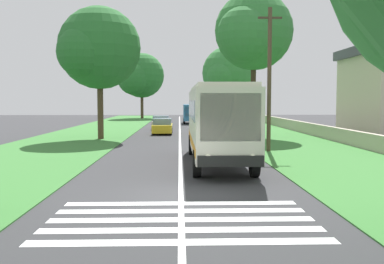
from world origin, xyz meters
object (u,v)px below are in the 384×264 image
at_px(trailing_car_0, 162,127).
at_px(roadside_tree_left_0, 140,77).
at_px(trailing_car_1, 161,123).
at_px(coach_bus, 217,119).
at_px(roadside_tree_right_1, 251,34).
at_px(roadside_tree_right_0, 228,75).
at_px(roadside_tree_left_1, 98,50).
at_px(trailing_minibus_0, 191,112).
at_px(utility_pole, 269,78).

height_order(trailing_car_0, roadside_tree_left_0, roadside_tree_left_0).
bearing_deg(trailing_car_1, coach_bus, -171.57).
height_order(trailing_car_1, roadside_tree_right_1, roadside_tree_right_1).
relative_size(coach_bus, roadside_tree_left_0, 1.02).
height_order(coach_bus, roadside_tree_right_1, roadside_tree_right_1).
bearing_deg(roadside_tree_right_0, trailing_car_0, 153.33).
bearing_deg(roadside_tree_left_1, coach_bus, -148.78).
bearing_deg(roadside_tree_left_1, roadside_tree_left_0, 0.30).
bearing_deg(trailing_car_0, roadside_tree_right_0, -26.67).
xyz_separation_m(trailing_car_1, roadside_tree_left_1, (-12.16, 4.37, 6.31)).
bearing_deg(trailing_car_1, roadside_tree_left_0, 9.28).
xyz_separation_m(trailing_car_1, trailing_minibus_0, (11.71, -3.55, 0.88)).
bearing_deg(trailing_car_1, trailing_minibus_0, -16.88).
bearing_deg(trailing_minibus_0, roadside_tree_left_1, 161.64).
bearing_deg(coach_bus, trailing_car_0, 10.08).
relative_size(roadside_tree_left_1, roadside_tree_right_0, 1.05).
relative_size(trailing_car_0, roadside_tree_right_0, 0.44).
bearing_deg(roadside_tree_left_0, trailing_car_1, -170.72).
bearing_deg(coach_bus, roadside_tree_left_1, 31.22).
xyz_separation_m(trailing_car_0, roadside_tree_left_1, (-5.55, 4.79, 6.31)).
height_order(coach_bus, roadside_tree_left_1, roadside_tree_left_1).
height_order(trailing_car_0, roadside_tree_right_1, roadside_tree_right_1).
height_order(roadside_tree_right_0, roadside_tree_right_1, roadside_tree_right_1).
distance_m(trailing_car_1, roadside_tree_left_1, 14.38).
xyz_separation_m(roadside_tree_left_1, utility_pole, (-8.85, -11.63, -2.58)).
relative_size(trailing_car_1, roadside_tree_left_0, 0.39).
relative_size(trailing_minibus_0, roadside_tree_left_0, 0.55).
relative_size(coach_bus, trailing_minibus_0, 1.86).
bearing_deg(trailing_car_1, trailing_car_0, -176.41).
relative_size(trailing_minibus_0, roadside_tree_right_0, 0.61).
bearing_deg(roadside_tree_right_1, coach_bus, 165.11).
xyz_separation_m(coach_bus, roadside_tree_right_0, (34.27, -4.27, 4.14)).
relative_size(roadside_tree_left_1, utility_pole, 1.22).
relative_size(coach_bus, roadside_tree_left_1, 1.09).
distance_m(trailing_car_1, roadside_tree_right_0, 13.08).
bearing_deg(roadside_tree_left_0, trailing_minibus_0, -153.54).
xyz_separation_m(trailing_car_0, trailing_minibus_0, (18.33, -3.14, 0.88)).
xyz_separation_m(coach_bus, trailing_car_0, (19.03, 3.38, -1.48)).
bearing_deg(utility_pole, trailing_minibus_0, 6.45).
xyz_separation_m(coach_bus, utility_pole, (4.63, -3.45, 2.25)).
bearing_deg(utility_pole, trailing_car_1, 19.04).
bearing_deg(roadside_tree_right_1, trailing_car_0, 65.72).
bearing_deg(trailing_minibus_0, roadside_tree_right_1, -168.55).
height_order(trailing_car_1, roadside_tree_left_0, roadside_tree_left_0).
height_order(roadside_tree_left_0, utility_pole, roadside_tree_left_0).
xyz_separation_m(roadside_tree_right_0, roadside_tree_right_1, (-18.65, 0.12, 2.31)).
bearing_deg(utility_pole, roadside_tree_right_0, -1.58).
bearing_deg(roadside_tree_right_0, utility_pole, 178.42).
distance_m(roadside_tree_right_1, utility_pole, 11.79).
height_order(trailing_car_1, roadside_tree_left_1, roadside_tree_left_1).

